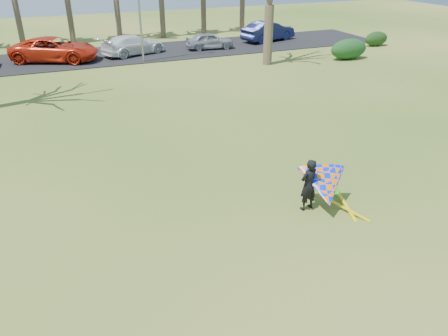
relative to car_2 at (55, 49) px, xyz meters
name	(u,v)px	position (x,y,z in m)	size (l,w,h in m)	color
ground	(250,229)	(3.82, -24.56, -0.90)	(100.00, 100.00, 0.00)	#255A13
parking_strip	(109,56)	(3.82, 0.44, -0.87)	(46.00, 7.00, 0.06)	black
hedge_near	(349,49)	(20.11, -7.46, -0.16)	(2.97, 1.35, 1.49)	#163C1A
hedge_far	(376,39)	(25.32, -4.30, -0.31)	(2.14, 1.01, 1.19)	black
car_2	(55,49)	(0.00, 0.00, 0.00)	(2.80, 6.07, 1.69)	red
car_3	(133,45)	(5.70, 0.07, -0.12)	(2.04, 5.01, 1.46)	white
car_4	(210,41)	(11.84, -0.27, -0.19)	(1.55, 3.84, 1.31)	#91969D
car_5	(268,31)	(17.83, 0.97, -0.02)	(1.75, 5.03, 1.66)	#191F4C
kite_flyer	(323,186)	(6.38, -24.42, -0.05)	(2.13, 2.39, 2.02)	black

